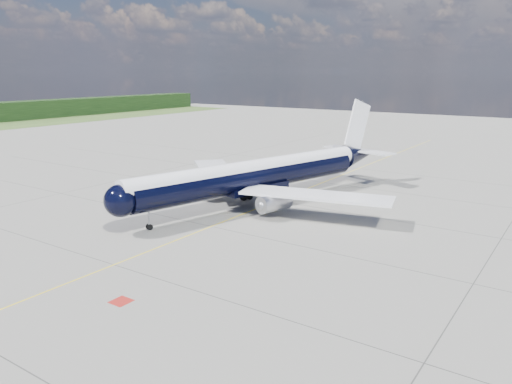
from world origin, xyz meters
TOP-DOWN VIEW (x-y plane):
  - ground at (0.00, 30.00)m, footprint 320.00×320.00m
  - taxiway_centerline at (0.00, 25.00)m, footprint 0.16×160.00m
  - red_marking at (6.80, -10.00)m, footprint 1.60×1.60m
  - main_airliner at (-0.84, 21.99)m, footprint 38.63×47.83m

SIDE VIEW (x-z plane):
  - ground at x=0.00m, z-range 0.00..0.00m
  - taxiway_centerline at x=0.00m, z-range 0.00..0.01m
  - red_marking at x=6.80m, z-range 0.00..0.01m
  - main_airliner at x=-0.84m, z-range -2.66..11.37m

